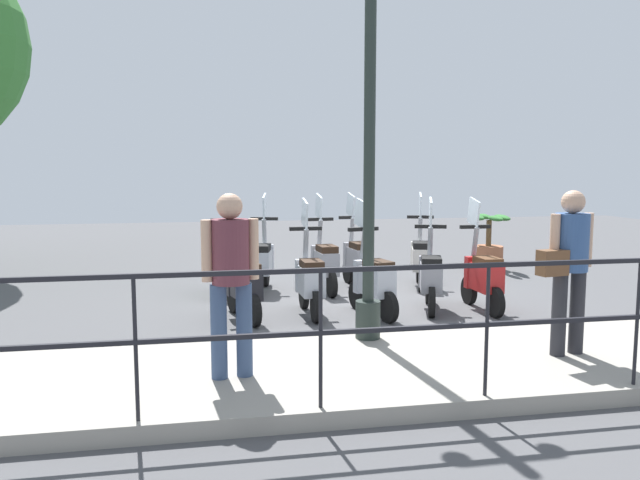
{
  "coord_description": "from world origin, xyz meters",
  "views": [
    {
      "loc": [
        -8.66,
        2.19,
        1.96
      ],
      "look_at": [
        0.2,
        0.5,
        0.9
      ],
      "focal_mm": 35.0,
      "sensor_mm": 36.0,
      "label": 1
    }
  ],
  "objects_px": {
    "scooter_near_4": "(243,283)",
    "scooter_far_3": "(263,261)",
    "scooter_near_1": "(431,276)",
    "scooter_near_3": "(310,279)",
    "scooter_far_4": "(223,263)",
    "pedestrian_with_bag": "(569,260)",
    "pedestrian_distant": "(231,271)",
    "scooter_far_1": "(357,258)",
    "lamp_post_near": "(369,158)",
    "scooter_far_0": "(420,258)",
    "scooter_far_2": "(324,262)",
    "scooter_near_2": "(373,280)",
    "scooter_near_0": "(483,276)",
    "potted_palm": "(488,246)"
  },
  "relations": [
    {
      "from": "scooter_near_2",
      "to": "potted_palm",
      "type": "bearing_deg",
      "value": -58.09
    },
    {
      "from": "scooter_near_0",
      "to": "scooter_far_4",
      "type": "relative_size",
      "value": 1.0
    },
    {
      "from": "pedestrian_distant",
      "to": "scooter_near_4",
      "type": "bearing_deg",
      "value": 166.92
    },
    {
      "from": "pedestrian_with_bag",
      "to": "pedestrian_distant",
      "type": "relative_size",
      "value": 1.0
    },
    {
      "from": "scooter_near_4",
      "to": "scooter_far_3",
      "type": "height_order",
      "value": "same"
    },
    {
      "from": "scooter_near_1",
      "to": "scooter_far_1",
      "type": "xyz_separation_m",
      "value": [
        1.75,
        0.59,
        0.0
      ]
    },
    {
      "from": "scooter_near_2",
      "to": "scooter_far_4",
      "type": "height_order",
      "value": "same"
    },
    {
      "from": "scooter_far_0",
      "to": "lamp_post_near",
      "type": "bearing_deg",
      "value": 168.87
    },
    {
      "from": "lamp_post_near",
      "to": "scooter_far_3",
      "type": "bearing_deg",
      "value": 12.72
    },
    {
      "from": "scooter_near_1",
      "to": "scooter_near_4",
      "type": "distance_m",
      "value": 2.55
    },
    {
      "from": "scooter_near_0",
      "to": "scooter_near_4",
      "type": "distance_m",
      "value": 3.24
    },
    {
      "from": "scooter_near_1",
      "to": "scooter_near_2",
      "type": "xyz_separation_m",
      "value": [
        -0.18,
        0.87,
        0.0
      ]
    },
    {
      "from": "scooter_near_4",
      "to": "scooter_far_3",
      "type": "relative_size",
      "value": 1.0
    },
    {
      "from": "scooter_far_0",
      "to": "scooter_far_2",
      "type": "distance_m",
      "value": 1.64
    },
    {
      "from": "lamp_post_near",
      "to": "pedestrian_distant",
      "type": "relative_size",
      "value": 2.7
    },
    {
      "from": "scooter_near_0",
      "to": "scooter_near_1",
      "type": "distance_m",
      "value": 0.7
    },
    {
      "from": "pedestrian_distant",
      "to": "scooter_far_1",
      "type": "relative_size",
      "value": 1.03
    },
    {
      "from": "pedestrian_with_bag",
      "to": "pedestrian_distant",
      "type": "xyz_separation_m",
      "value": [
        -0.05,
        3.21,
        0.0
      ]
    },
    {
      "from": "lamp_post_near",
      "to": "scooter_far_4",
      "type": "bearing_deg",
      "value": 22.85
    },
    {
      "from": "scooter_far_2",
      "to": "potted_palm",
      "type": "bearing_deg",
      "value": -69.98
    },
    {
      "from": "scooter_near_3",
      "to": "scooter_far_1",
      "type": "xyz_separation_m",
      "value": [
        1.73,
        -1.08,
        0.0
      ]
    },
    {
      "from": "scooter_far_4",
      "to": "scooter_near_4",
      "type": "bearing_deg",
      "value": -163.17
    },
    {
      "from": "lamp_post_near",
      "to": "pedestrian_distant",
      "type": "xyz_separation_m",
      "value": [
        -0.98,
        1.48,
        -0.97
      ]
    },
    {
      "from": "lamp_post_near",
      "to": "pedestrian_distant",
      "type": "bearing_deg",
      "value": 123.5
    },
    {
      "from": "scooter_far_1",
      "to": "scooter_far_2",
      "type": "xyz_separation_m",
      "value": [
        -0.28,
        0.6,
        0.0
      ]
    },
    {
      "from": "scooter_far_1",
      "to": "scooter_far_4",
      "type": "relative_size",
      "value": 1.0
    },
    {
      "from": "lamp_post_near",
      "to": "pedestrian_with_bag",
      "type": "bearing_deg",
      "value": -118.15
    },
    {
      "from": "potted_palm",
      "to": "scooter_near_2",
      "type": "relative_size",
      "value": 0.69
    },
    {
      "from": "scooter_near_0",
      "to": "scooter_near_3",
      "type": "height_order",
      "value": "same"
    },
    {
      "from": "scooter_far_0",
      "to": "scooter_far_4",
      "type": "relative_size",
      "value": 1.0
    },
    {
      "from": "scooter_near_3",
      "to": "scooter_far_2",
      "type": "distance_m",
      "value": 1.53
    },
    {
      "from": "pedestrian_with_bag",
      "to": "scooter_far_2",
      "type": "height_order",
      "value": "pedestrian_with_bag"
    },
    {
      "from": "scooter_near_2",
      "to": "pedestrian_with_bag",
      "type": "bearing_deg",
      "value": -166.66
    },
    {
      "from": "scooter_near_0",
      "to": "pedestrian_distant",
      "type": "bearing_deg",
      "value": 125.87
    },
    {
      "from": "scooter_near_4",
      "to": "scooter_far_1",
      "type": "xyz_separation_m",
      "value": [
        1.8,
        -1.96,
        0.0
      ]
    },
    {
      "from": "lamp_post_near",
      "to": "scooter_far_1",
      "type": "height_order",
      "value": "lamp_post_near"
    },
    {
      "from": "potted_palm",
      "to": "scooter_near_3",
      "type": "relative_size",
      "value": 0.69
    },
    {
      "from": "lamp_post_near",
      "to": "scooter_near_2",
      "type": "xyz_separation_m",
      "value": [
        1.54,
        -0.48,
        -1.57
      ]
    },
    {
      "from": "scooter_far_2",
      "to": "scooter_near_2",
      "type": "bearing_deg",
      "value": -173.44
    },
    {
      "from": "scooter_near_3",
      "to": "scooter_near_1",
      "type": "bearing_deg",
      "value": -92.01
    },
    {
      "from": "scooter_near_3",
      "to": "scooter_far_4",
      "type": "distance_m",
      "value": 1.92
    },
    {
      "from": "scooter_near_0",
      "to": "scooter_far_3",
      "type": "xyz_separation_m",
      "value": [
        1.91,
        2.81,
        0.0
      ]
    },
    {
      "from": "lamp_post_near",
      "to": "scooter_far_2",
      "type": "height_order",
      "value": "lamp_post_near"
    },
    {
      "from": "scooter_near_2",
      "to": "scooter_near_4",
      "type": "height_order",
      "value": "same"
    },
    {
      "from": "scooter_far_0",
      "to": "scooter_far_1",
      "type": "bearing_deg",
      "value": 100.09
    },
    {
      "from": "scooter_near_1",
      "to": "scooter_far_4",
      "type": "relative_size",
      "value": 1.0
    },
    {
      "from": "scooter_near_3",
      "to": "pedestrian_with_bag",
      "type": "bearing_deg",
      "value": -143.6
    },
    {
      "from": "scooter_far_2",
      "to": "scooter_far_4",
      "type": "bearing_deg",
      "value": 80.29
    },
    {
      "from": "scooter_far_3",
      "to": "scooter_far_2",
      "type": "bearing_deg",
      "value": -93.71
    },
    {
      "from": "scooter_far_4",
      "to": "scooter_near_2",
      "type": "bearing_deg",
      "value": -123.56
    }
  ]
}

